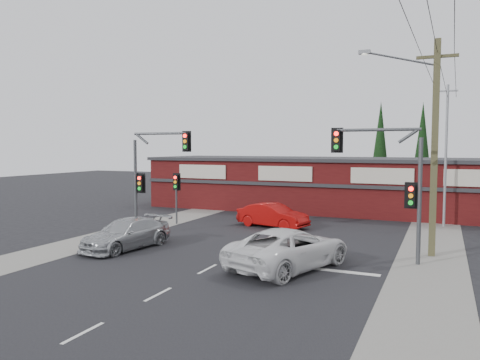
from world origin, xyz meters
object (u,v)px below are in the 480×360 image
at_px(red_sedan, 273,215).
at_px(shop_building, 312,183).
at_px(white_suv, 289,248).
at_px(silver_suv, 126,234).
at_px(utility_pole, 432,140).

bearing_deg(red_sedan, shop_building, 13.56).
bearing_deg(white_suv, silver_suv, 16.90).
height_order(white_suv, utility_pole, utility_pole).
bearing_deg(utility_pole, white_suv, -138.02).
relative_size(red_sedan, utility_pole, 0.46).
xyz_separation_m(shop_building, utility_pole, (9.36, -14.00, 3.26)).
relative_size(white_suv, shop_building, 0.22).
xyz_separation_m(silver_suv, red_sedan, (4.61, 8.87, 0.02)).
distance_m(white_suv, utility_pole, 8.46).
relative_size(white_suv, red_sedan, 1.32).
xyz_separation_m(silver_suv, shop_building, (4.59, 18.43, 1.39)).
xyz_separation_m(red_sedan, utility_pole, (9.34, -4.43, 4.63)).
bearing_deg(shop_building, utility_pole, -56.24).
distance_m(white_suv, red_sedan, 10.05).
height_order(white_suv, silver_suv, white_suv).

